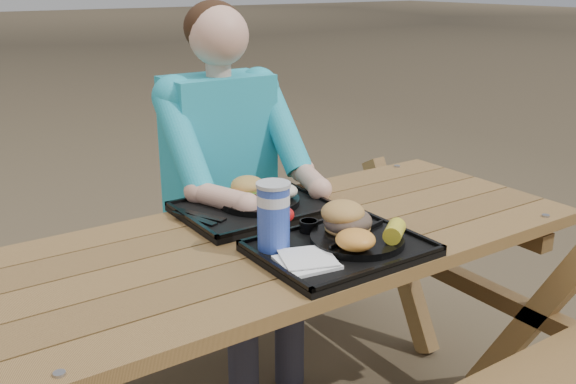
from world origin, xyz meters
TOP-DOWN VIEW (x-y plane):
  - picnic_table at (0.00, 0.00)m, footprint 1.80×1.49m
  - tray_near at (0.04, -0.19)m, footprint 0.45×0.35m
  - tray_far at (0.01, 0.21)m, footprint 0.45×0.35m
  - plate_near at (0.10, -0.20)m, footprint 0.26×0.26m
  - plate_far at (0.04, 0.22)m, footprint 0.26×0.26m
  - napkin_stack at (-0.10, -0.23)m, footprint 0.16×0.16m
  - soda_cup at (-0.12, -0.10)m, footprint 0.09×0.09m
  - condiment_bbq at (0.03, -0.06)m, footprint 0.05×0.05m
  - condiment_mustard at (0.11, -0.08)m, footprint 0.05×0.05m
  - sandwich at (0.10, -0.15)m, footprint 0.13×0.13m
  - mac_cheese at (0.03, -0.26)m, footprint 0.11×0.11m
  - corn_cob at (0.16, -0.27)m, footprint 0.12×0.12m
  - cutlery_far at (-0.17, 0.23)m, footprint 0.11×0.17m
  - burger at (0.02, 0.26)m, footprint 0.11×0.11m
  - baked_beans at (-0.01, 0.17)m, footprint 0.07×0.07m
  - potato_salad at (0.11, 0.18)m, footprint 0.08×0.08m
  - diner at (0.11, 0.59)m, footprint 0.48×0.84m

SIDE VIEW (x-z plane):
  - picnic_table at x=0.00m, z-range 0.00..0.75m
  - diner at x=0.11m, z-range 0.00..1.28m
  - tray_near at x=0.04m, z-range 0.75..0.77m
  - tray_far at x=0.01m, z-range 0.75..0.77m
  - cutlery_far at x=-0.17m, z-range 0.77..0.78m
  - napkin_stack at x=-0.10m, z-range 0.77..0.79m
  - plate_near at x=0.10m, z-range 0.77..0.79m
  - plate_far at x=0.04m, z-range 0.77..0.79m
  - condiment_mustard at x=0.11m, z-range 0.77..0.80m
  - condiment_bbq at x=0.03m, z-range 0.77..0.80m
  - baked_beans at x=-0.01m, z-range 0.79..0.82m
  - potato_salad at x=0.11m, z-range 0.79..0.83m
  - corn_cob at x=0.16m, z-range 0.79..0.84m
  - mac_cheese at x=0.03m, z-range 0.79..0.84m
  - burger at x=0.02m, z-range 0.79..0.89m
  - sandwich at x=0.10m, z-range 0.79..0.92m
  - soda_cup at x=-0.12m, z-range 0.77..0.95m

